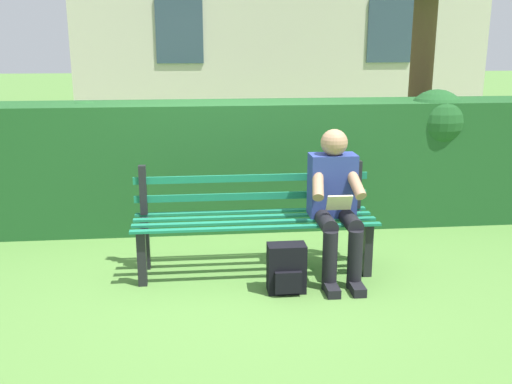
{
  "coord_description": "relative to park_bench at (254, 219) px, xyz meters",
  "views": [
    {
      "loc": [
        0.46,
        4.53,
        1.91
      ],
      "look_at": [
        0.0,
        0.1,
        0.73
      ],
      "focal_mm": 40.6,
      "sensor_mm": 36.0,
      "label": 1
    }
  ],
  "objects": [
    {
      "name": "hedge_backdrop",
      "position": [
        -0.09,
        -1.28,
        0.22
      ],
      "size": [
        6.52,
        0.76,
        1.41
      ],
      "color": "#1E5123",
      "rests_on": "ground"
    },
    {
      "name": "person_seated",
      "position": [
        -0.65,
        0.17,
        0.2
      ],
      "size": [
        0.44,
        0.73,
        1.21
      ],
      "color": "navy",
      "rests_on": "ground"
    },
    {
      "name": "park_bench",
      "position": [
        0.0,
        0.0,
        0.0
      ],
      "size": [
        1.99,
        0.51,
        0.89
      ],
      "color": "black",
      "rests_on": "ground"
    },
    {
      "name": "ground",
      "position": [
        0.0,
        0.06,
        -0.45
      ],
      "size": [
        60.0,
        60.0,
        0.0
      ],
      "primitive_type": "plane",
      "color": "#517F38"
    },
    {
      "name": "backpack",
      "position": [
        -0.2,
        0.47,
        -0.26
      ],
      "size": [
        0.29,
        0.24,
        0.39
      ],
      "color": "black",
      "rests_on": "ground"
    }
  ]
}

